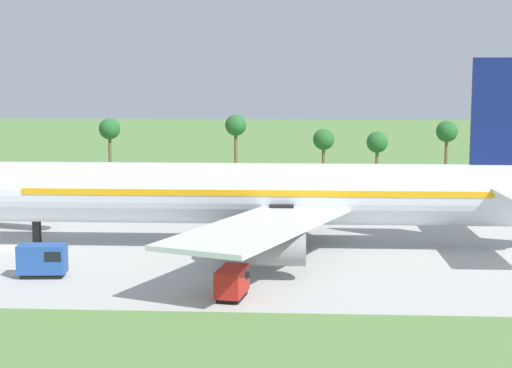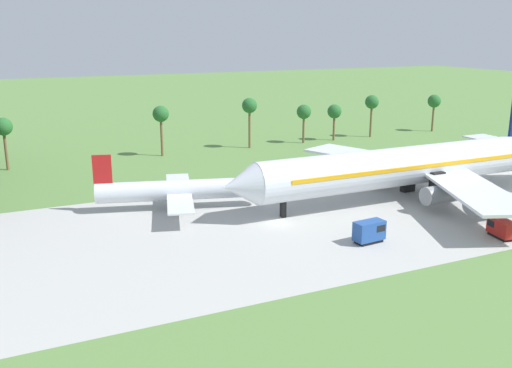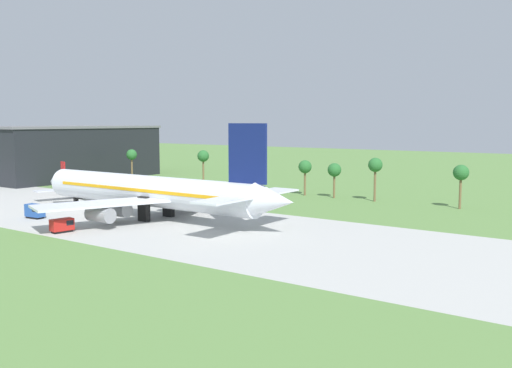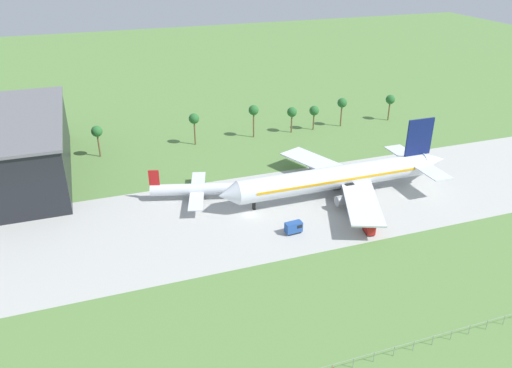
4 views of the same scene
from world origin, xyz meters
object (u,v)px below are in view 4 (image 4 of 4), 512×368
(baggage_tug, at_px, (294,227))
(terminal_building, at_px, (2,149))
(regional_aircraft, at_px, (197,189))
(jet_airliner, at_px, (340,177))
(fuel_truck, at_px, (369,228))

(baggage_tug, xyz_separation_m, terminal_building, (-69.41, 57.46, 7.70))
(regional_aircraft, height_order, terminal_building, terminal_building)
(jet_airliner, distance_m, baggage_tug, 24.84)
(baggage_tug, relative_size, terminal_building, 0.07)
(regional_aircraft, height_order, fuel_truck, regional_aircraft)
(baggage_tug, distance_m, terminal_building, 90.44)
(jet_airliner, bearing_deg, terminal_building, 154.21)
(fuel_truck, relative_size, terminal_building, 0.07)
(regional_aircraft, distance_m, baggage_tug, 31.24)
(regional_aircraft, bearing_deg, jet_airliner, -15.81)
(regional_aircraft, relative_size, terminal_building, 0.42)
(terminal_building, bearing_deg, baggage_tug, -39.62)
(jet_airliner, distance_m, terminal_building, 99.26)
(regional_aircraft, relative_size, fuel_truck, 5.99)
(terminal_building, bearing_deg, regional_aircraft, -32.38)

